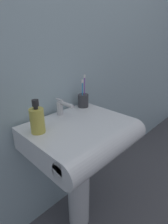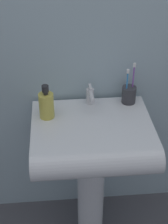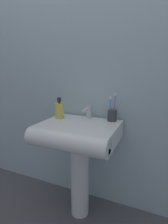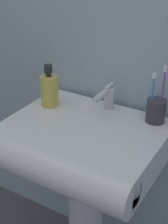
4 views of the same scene
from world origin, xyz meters
TOP-DOWN VIEW (x-y plane):
  - ground_plane at (0.00, 0.00)m, footprint 6.00×6.00m
  - wall_back at (0.00, 0.25)m, footprint 5.00×0.05m
  - sink_pedestal at (0.00, 0.00)m, footprint 0.14×0.14m
  - sink_basin at (0.00, -0.05)m, footprint 0.56×0.47m
  - faucet at (0.01, 0.14)m, footprint 0.04×0.15m
  - toothbrush_cup at (0.20, 0.16)m, footprint 0.07×0.07m
  - soap_bottle at (-0.21, 0.06)m, footprint 0.07×0.07m

SIDE VIEW (x-z plane):
  - ground_plane at x=0.00m, z-range 0.00..0.00m
  - sink_pedestal at x=0.00m, z-range 0.00..0.64m
  - sink_basin at x=0.00m, z-range 0.64..0.77m
  - toothbrush_cup at x=0.20m, z-range 0.71..0.92m
  - faucet at x=0.01m, z-range 0.78..0.87m
  - soap_bottle at x=-0.21m, z-range 0.75..0.92m
  - wall_back at x=0.00m, z-range 0.00..2.40m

